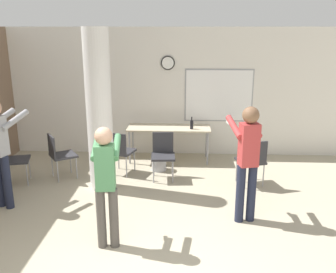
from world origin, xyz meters
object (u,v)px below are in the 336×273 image
(folding_table, at_px, (169,129))
(chair_near_pillar, at_px, (59,153))
(person_watching_back, at_px, (0,146))
(person_playing_front, at_px, (106,178))
(bottle_on_table, at_px, (192,124))
(chair_table_left, at_px, (120,150))
(chair_by_left_wall, at_px, (12,157))
(chair_mid_room, at_px, (253,159))
(person_playing_side, at_px, (247,155))
(chair_table_front, at_px, (163,152))

(folding_table, distance_m, chair_near_pillar, 2.32)
(person_watching_back, height_order, person_playing_front, person_watching_back)
(bottle_on_table, bearing_deg, person_watching_back, -143.77)
(chair_near_pillar, relative_size, chair_table_left, 1.00)
(bottle_on_table, distance_m, chair_by_left_wall, 3.54)
(chair_mid_room, bearing_deg, person_playing_front, -136.81)
(chair_by_left_wall, relative_size, person_playing_side, 0.50)
(chair_by_left_wall, bearing_deg, chair_table_front, 8.43)
(bottle_on_table, height_order, person_playing_front, person_playing_front)
(chair_table_front, bearing_deg, person_playing_side, -50.34)
(bottle_on_table, xyz_separation_m, chair_by_left_wall, (-3.28, -1.28, -0.33))
(chair_by_left_wall, bearing_deg, bottle_on_table, 21.39)
(chair_table_front, height_order, person_watching_back, person_watching_back)
(bottle_on_table, bearing_deg, folding_table, 165.18)
(chair_near_pillar, xyz_separation_m, chair_mid_room, (3.58, -0.17, 0.00))
(chair_mid_room, bearing_deg, chair_near_pillar, 177.34)
(chair_table_left, distance_m, person_watching_back, 2.22)
(chair_mid_room, bearing_deg, chair_by_left_wall, -178.51)
(chair_near_pillar, relative_size, person_watching_back, 0.50)
(chair_mid_room, relative_size, chair_table_front, 1.00)
(folding_table, relative_size, bottle_on_table, 6.86)
(chair_table_front, bearing_deg, person_playing_front, -103.70)
(chair_table_left, bearing_deg, chair_near_pillar, -167.09)
(person_playing_front, bearing_deg, chair_near_pillar, 121.55)
(bottle_on_table, bearing_deg, person_playing_side, -72.75)
(chair_by_left_wall, height_order, person_watching_back, person_watching_back)
(bottle_on_table, height_order, chair_near_pillar, bottle_on_table)
(folding_table, relative_size, person_playing_side, 1.01)
(folding_table, bearing_deg, chair_near_pillar, -150.69)
(person_playing_side, xyz_separation_m, person_watching_back, (-3.76, 0.26, 0.00))
(bottle_on_table, relative_size, person_watching_back, 0.15)
(person_playing_front, bearing_deg, chair_table_front, 76.30)
(folding_table, relative_size, chair_table_front, 2.02)
(folding_table, distance_m, chair_by_left_wall, 3.14)
(chair_by_left_wall, distance_m, person_playing_side, 4.24)
(chair_table_left, distance_m, person_playing_front, 2.55)
(person_playing_front, bearing_deg, folding_table, 79.22)
(chair_by_left_wall, height_order, person_playing_front, person_playing_front)
(bottle_on_table, relative_size, chair_by_left_wall, 0.29)
(chair_by_left_wall, xyz_separation_m, person_playing_front, (2.16, -1.96, 0.45))
(folding_table, relative_size, chair_mid_room, 2.02)
(chair_by_left_wall, xyz_separation_m, chair_table_front, (2.73, 0.40, 0.00))
(person_playing_front, bearing_deg, person_watching_back, 150.77)
(chair_table_front, xyz_separation_m, person_watching_back, (-2.45, -1.32, 0.52))
(chair_mid_room, xyz_separation_m, person_watching_back, (-4.08, -1.02, 0.52))
(chair_mid_room, height_order, chair_by_left_wall, same)
(chair_mid_room, bearing_deg, person_watching_back, -165.91)
(chair_near_pillar, relative_size, chair_mid_room, 1.00)
(bottle_on_table, xyz_separation_m, person_watching_back, (-2.99, -2.19, 0.19))
(bottle_on_table, xyz_separation_m, chair_table_front, (-0.55, -0.88, -0.33))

